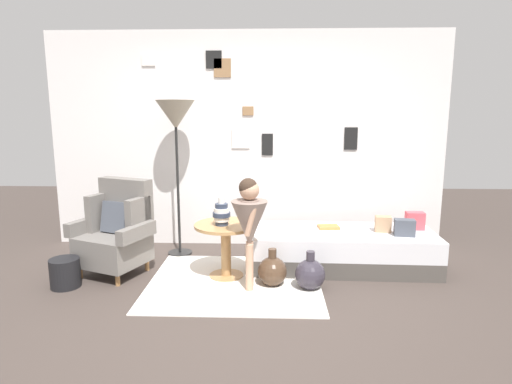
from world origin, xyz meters
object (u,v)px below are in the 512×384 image
armchair (117,231)px  demijohn_far (310,274)px  floor_lamp (176,120)px  person_child (249,220)px  magazine_basket (65,273)px  side_table (226,238)px  demijohn_near (272,271)px  book_on_daybed (329,227)px  daybed (343,249)px  vase_striped (222,214)px

armchair → demijohn_far: 2.02m
armchair → floor_lamp: floor_lamp is taller
person_child → magazine_basket: person_child is taller
side_table → demijohn_near: 0.57m
armchair → book_on_daybed: (2.22, 0.34, -0.02)m
floor_lamp → demijohn_near: (1.09, -0.91, -1.42)m
armchair → daybed: bearing=5.7°
vase_striped → magazine_basket: 1.59m
side_table → floor_lamp: floor_lamp is taller
book_on_daybed → armchair: bearing=-171.3°
daybed → demijohn_near: bearing=-145.2°
person_child → book_on_daybed: (0.83, 0.73, -0.26)m
floor_lamp → demijohn_far: size_ratio=4.78×
daybed → vase_striped: 1.40m
person_child → demijohn_near: bearing=23.6°
person_child → side_table: bearing=130.1°
demijohn_near → demijohn_far: 0.36m
side_table → magazine_basket: (-1.51, -0.32, -0.26)m
vase_striped → demijohn_far: (0.86, -0.24, -0.52)m
daybed → demijohn_far: daybed is taller
person_child → book_on_daybed: bearing=41.5°
demijohn_far → magazine_basket: (-2.34, -0.03, -0.01)m
floor_lamp → demijohn_near: 2.00m
armchair → magazine_basket: bearing=-132.8°
armchair → book_on_daybed: size_ratio=4.41×
daybed → demijohn_near: 0.93m
book_on_daybed → person_child: bearing=-138.5°
demijohn_far → vase_striped: bearing=164.5°
daybed → magazine_basket: bearing=-166.9°
vase_striped → side_table: bearing=52.9°
vase_striped → armchair: bearing=173.0°
person_child → demijohn_near: (0.21, 0.09, -0.53)m
armchair → demijohn_far: bearing=-10.7°
armchair → side_table: size_ratio=1.55×
demijohn_far → magazine_basket: bearing=-179.2°
daybed → floor_lamp: (-1.85, 0.37, 1.36)m
person_child → demijohn_far: person_child is taller
daybed → vase_striped: size_ratio=6.92×
armchair → person_child: size_ratio=0.91×
floor_lamp → person_child: bearing=-48.8°
floor_lamp → magazine_basket: 1.96m
armchair → vase_striped: (1.10, -0.13, 0.23)m
side_table → vase_striped: vase_striped is taller
vase_striped → floor_lamp: (-0.59, 0.74, 0.90)m
armchair → floor_lamp: size_ratio=0.54×
armchair → book_on_daybed: bearing=8.7°
floor_lamp → person_child: size_ratio=1.67×
demijohn_near → floor_lamp: bearing=140.3°
book_on_daybed → vase_striped: bearing=-157.0°
daybed → vase_striped: (-1.27, -0.37, 0.47)m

